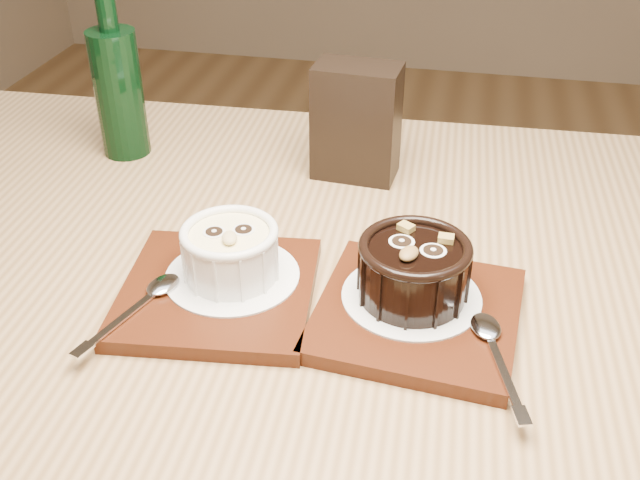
% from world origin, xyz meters
% --- Properties ---
extents(table, '(1.23, 0.84, 0.75)m').
position_xyz_m(table, '(-0.21, -0.16, 0.66)').
color(table, olive).
rests_on(table, ground).
extents(tray_left, '(0.20, 0.20, 0.01)m').
position_xyz_m(tray_left, '(-0.30, -0.21, 0.76)').
color(tray_left, '#451B0B').
rests_on(tray_left, table).
extents(doily_left, '(0.13, 0.13, 0.00)m').
position_xyz_m(doily_left, '(-0.29, -0.20, 0.77)').
color(doily_left, white).
rests_on(doily_left, tray_left).
extents(ramekin_white, '(0.09, 0.09, 0.06)m').
position_xyz_m(ramekin_white, '(-0.29, -0.20, 0.80)').
color(ramekin_white, white).
rests_on(ramekin_white, doily_left).
extents(spoon_left, '(0.07, 0.14, 0.01)m').
position_xyz_m(spoon_left, '(-0.36, -0.26, 0.77)').
color(spoon_left, white).
rests_on(spoon_left, tray_left).
extents(tray_right, '(0.20, 0.20, 0.01)m').
position_xyz_m(tray_right, '(-0.11, -0.21, 0.76)').
color(tray_right, '#451B0B').
rests_on(tray_right, table).
extents(doily_right, '(0.13, 0.13, 0.00)m').
position_xyz_m(doily_right, '(-0.12, -0.19, 0.77)').
color(doily_right, white).
rests_on(doily_right, tray_right).
extents(ramekin_dark, '(0.10, 0.10, 0.06)m').
position_xyz_m(ramekin_dark, '(-0.12, -0.19, 0.80)').
color(ramekin_dark, black).
rests_on(ramekin_dark, doily_right).
extents(spoon_right, '(0.06, 0.14, 0.01)m').
position_xyz_m(spoon_right, '(-0.04, -0.26, 0.77)').
color(spoon_right, white).
rests_on(spoon_right, tray_right).
extents(condiment_stand, '(0.10, 0.07, 0.14)m').
position_xyz_m(condiment_stand, '(-0.21, 0.06, 0.82)').
color(condiment_stand, black).
rests_on(condiment_stand, table).
extents(green_bottle, '(0.06, 0.06, 0.23)m').
position_xyz_m(green_bottle, '(-0.52, 0.06, 0.84)').
color(green_bottle, black).
rests_on(green_bottle, table).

